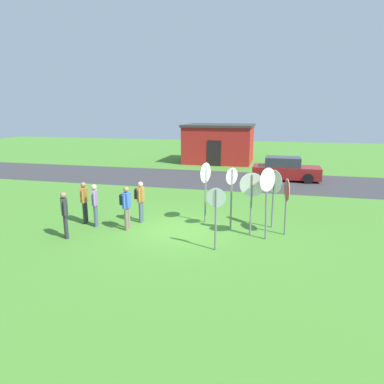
{
  "coord_description": "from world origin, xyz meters",
  "views": [
    {
      "loc": [
        3.44,
        -12.06,
        4.5
      ],
      "look_at": [
        0.28,
        0.96,
        1.3
      ],
      "focal_mm": 32.21,
      "sensor_mm": 36.0,
      "label": 1
    }
  ],
  "objects_px": {
    "person_in_teal": "(140,199)",
    "person_holding_notes": "(95,203)",
    "person_near_signs": "(126,205)",
    "stop_sign_leaning_left": "(216,209)",
    "person_in_dark_shirt": "(84,200)",
    "parked_car_on_street": "(285,170)",
    "stop_sign_tallest": "(252,192)",
    "stop_sign_center_cluster": "(286,197)",
    "stop_sign_nearest": "(267,190)",
    "stop_sign_leaning_right": "(206,182)",
    "stop_sign_far_back": "(231,189)",
    "person_with_sunhat": "(65,212)",
    "stop_sign_low_front": "(274,188)"
  },
  "relations": [
    {
      "from": "person_in_teal",
      "to": "person_holding_notes",
      "type": "height_order",
      "value": "same"
    },
    {
      "from": "person_near_signs",
      "to": "person_in_teal",
      "type": "bearing_deg",
      "value": 79.97
    },
    {
      "from": "stop_sign_leaning_left",
      "to": "person_in_dark_shirt",
      "type": "height_order",
      "value": "stop_sign_leaning_left"
    },
    {
      "from": "parked_car_on_street",
      "to": "stop_sign_tallest",
      "type": "height_order",
      "value": "stop_sign_tallest"
    },
    {
      "from": "stop_sign_tallest",
      "to": "stop_sign_leaning_left",
      "type": "bearing_deg",
      "value": -119.8
    },
    {
      "from": "stop_sign_center_cluster",
      "to": "stop_sign_nearest",
      "type": "bearing_deg",
      "value": -138.81
    },
    {
      "from": "person_in_teal",
      "to": "stop_sign_tallest",
      "type": "bearing_deg",
      "value": -5.55
    },
    {
      "from": "stop_sign_leaning_right",
      "to": "person_holding_notes",
      "type": "relative_size",
      "value": 1.46
    },
    {
      "from": "stop_sign_leaning_left",
      "to": "person_holding_notes",
      "type": "relative_size",
      "value": 1.24
    },
    {
      "from": "stop_sign_leaning_left",
      "to": "stop_sign_center_cluster",
      "type": "height_order",
      "value": "stop_sign_center_cluster"
    },
    {
      "from": "stop_sign_far_back",
      "to": "stop_sign_center_cluster",
      "type": "relative_size",
      "value": 1.15
    },
    {
      "from": "stop_sign_leaning_left",
      "to": "person_with_sunhat",
      "type": "distance_m",
      "value": 5.44
    },
    {
      "from": "stop_sign_nearest",
      "to": "stop_sign_tallest",
      "type": "distance_m",
      "value": 0.66
    },
    {
      "from": "person_holding_notes",
      "to": "person_in_dark_shirt",
      "type": "height_order",
      "value": "same"
    },
    {
      "from": "stop_sign_leaning_right",
      "to": "person_near_signs",
      "type": "xyz_separation_m",
      "value": [
        -2.76,
        -1.56,
        -0.72
      ]
    },
    {
      "from": "stop_sign_low_front",
      "to": "stop_sign_center_cluster",
      "type": "distance_m",
      "value": 0.87
    },
    {
      "from": "person_in_dark_shirt",
      "to": "stop_sign_low_front",
      "type": "bearing_deg",
      "value": 9.12
    },
    {
      "from": "stop_sign_tallest",
      "to": "person_with_sunhat",
      "type": "bearing_deg",
      "value": -163.41
    },
    {
      "from": "stop_sign_leaning_right",
      "to": "stop_sign_center_cluster",
      "type": "relative_size",
      "value": 1.17
    },
    {
      "from": "person_in_dark_shirt",
      "to": "person_with_sunhat",
      "type": "relative_size",
      "value": 1.0
    },
    {
      "from": "person_in_teal",
      "to": "person_near_signs",
      "type": "height_order",
      "value": "same"
    },
    {
      "from": "stop_sign_leaning_left",
      "to": "parked_car_on_street",
      "type": "bearing_deg",
      "value": 79.01
    },
    {
      "from": "stop_sign_nearest",
      "to": "stop_sign_leaning_right",
      "type": "relative_size",
      "value": 1.04
    },
    {
      "from": "stop_sign_tallest",
      "to": "person_in_dark_shirt",
      "type": "height_order",
      "value": "stop_sign_tallest"
    },
    {
      "from": "person_with_sunhat",
      "to": "stop_sign_center_cluster",
      "type": "bearing_deg",
      "value": 15.93
    },
    {
      "from": "stop_sign_leaning_right",
      "to": "stop_sign_tallest",
      "type": "distance_m",
      "value": 2.16
    },
    {
      "from": "stop_sign_leaning_left",
      "to": "stop_sign_low_front",
      "type": "relative_size",
      "value": 0.91
    },
    {
      "from": "stop_sign_nearest",
      "to": "stop_sign_center_cluster",
      "type": "bearing_deg",
      "value": 41.19
    },
    {
      "from": "stop_sign_nearest",
      "to": "person_in_dark_shirt",
      "type": "bearing_deg",
      "value": 178.94
    },
    {
      "from": "stop_sign_leaning_left",
      "to": "stop_sign_far_back",
      "type": "bearing_deg",
      "value": 83.55
    },
    {
      "from": "stop_sign_center_cluster",
      "to": "person_with_sunhat",
      "type": "height_order",
      "value": "stop_sign_center_cluster"
    },
    {
      "from": "stop_sign_nearest",
      "to": "person_in_teal",
      "type": "bearing_deg",
      "value": 171.31
    },
    {
      "from": "stop_sign_tallest",
      "to": "person_near_signs",
      "type": "height_order",
      "value": "stop_sign_tallest"
    },
    {
      "from": "stop_sign_far_back",
      "to": "person_in_teal",
      "type": "relative_size",
      "value": 1.43
    },
    {
      "from": "stop_sign_far_back",
      "to": "stop_sign_leaning_left",
      "type": "relative_size",
      "value": 1.15
    },
    {
      "from": "person_holding_notes",
      "to": "person_near_signs",
      "type": "bearing_deg",
      "value": -3.13
    },
    {
      "from": "stop_sign_low_front",
      "to": "person_near_signs",
      "type": "height_order",
      "value": "stop_sign_low_front"
    },
    {
      "from": "person_near_signs",
      "to": "person_holding_notes",
      "type": "height_order",
      "value": "same"
    },
    {
      "from": "stop_sign_far_back",
      "to": "stop_sign_center_cluster",
      "type": "bearing_deg",
      "value": -0.78
    },
    {
      "from": "stop_sign_low_front",
      "to": "stop_sign_center_cluster",
      "type": "height_order",
      "value": "stop_sign_low_front"
    },
    {
      "from": "parked_car_on_street",
      "to": "person_with_sunhat",
      "type": "distance_m",
      "value": 15.04
    },
    {
      "from": "stop_sign_tallest",
      "to": "person_holding_notes",
      "type": "distance_m",
      "value": 6.07
    },
    {
      "from": "stop_sign_leaning_left",
      "to": "stop_sign_leaning_right",
      "type": "height_order",
      "value": "stop_sign_leaning_right"
    },
    {
      "from": "stop_sign_leaning_right",
      "to": "person_with_sunhat",
      "type": "distance_m",
      "value": 5.43
    },
    {
      "from": "stop_sign_leaning_left",
      "to": "person_in_dark_shirt",
      "type": "distance_m",
      "value": 5.87
    },
    {
      "from": "stop_sign_leaning_right",
      "to": "person_holding_notes",
      "type": "bearing_deg",
      "value": -160.13
    },
    {
      "from": "stop_sign_low_front",
      "to": "stop_sign_nearest",
      "type": "relative_size",
      "value": 0.89
    },
    {
      "from": "stop_sign_far_back",
      "to": "person_holding_notes",
      "type": "distance_m",
      "value": 5.35
    },
    {
      "from": "person_near_signs",
      "to": "person_holding_notes",
      "type": "distance_m",
      "value": 1.36
    },
    {
      "from": "person_in_teal",
      "to": "person_holding_notes",
      "type": "distance_m",
      "value": 1.78
    }
  ]
}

